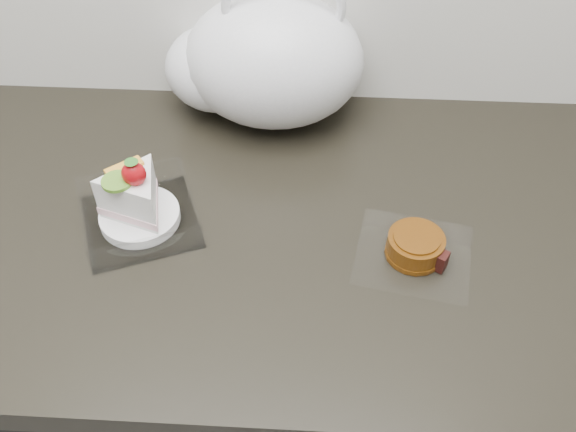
# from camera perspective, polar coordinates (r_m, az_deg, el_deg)

# --- Properties ---
(counter) EXTENTS (2.04, 0.64, 0.90)m
(counter) POSITION_cam_1_polar(r_m,az_deg,el_deg) (1.30, -6.22, -13.83)
(counter) COLOR black
(counter) RESTS_ON ground
(cake_tray) EXTENTS (0.20, 0.20, 0.12)m
(cake_tray) POSITION_cam_1_polar(r_m,az_deg,el_deg) (0.93, -13.23, 0.86)
(cake_tray) COLOR white
(cake_tray) RESTS_ON counter
(mooncake_wrap) EXTENTS (0.18, 0.17, 0.04)m
(mooncake_wrap) POSITION_cam_1_polar(r_m,az_deg,el_deg) (0.89, 11.30, -2.80)
(mooncake_wrap) COLOR white
(mooncake_wrap) RESTS_ON counter
(plastic_bag) EXTENTS (0.34, 0.25, 0.27)m
(plastic_bag) POSITION_cam_1_polar(r_m,az_deg,el_deg) (1.06, -2.31, 13.55)
(plastic_bag) COLOR white
(plastic_bag) RESTS_ON counter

